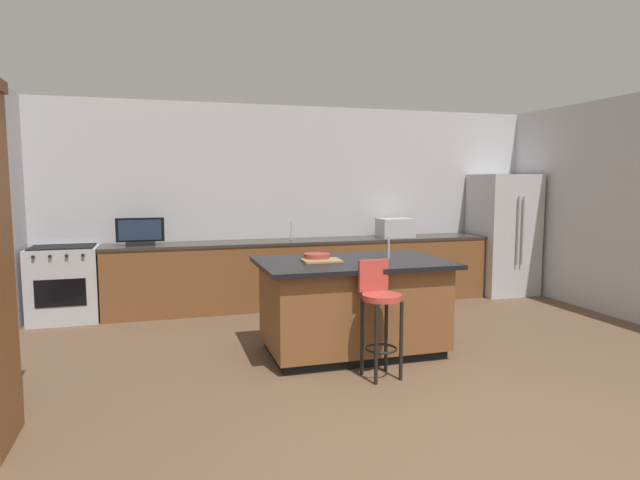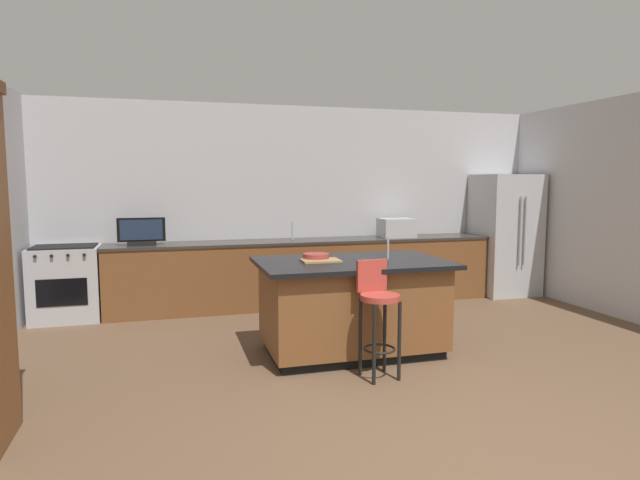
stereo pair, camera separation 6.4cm
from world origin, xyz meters
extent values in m
plane|color=brown|center=(0.00, 0.00, 0.00)|extent=(19.42, 19.42, 0.00)
cube|color=#BCBCC1|center=(0.00, 4.86, 1.37)|extent=(7.53, 0.12, 2.74)
cube|color=brown|center=(-0.03, 4.48, 0.43)|extent=(5.24, 0.60, 0.86)
cube|color=#332D28|center=(-0.03, 4.48, 0.88)|extent=(5.26, 0.62, 0.04)
cube|color=black|center=(-0.13, 2.33, 0.04)|extent=(1.60, 0.93, 0.09)
cube|color=brown|center=(-0.13, 2.33, 0.48)|extent=(1.68, 1.01, 0.79)
cube|color=black|center=(-0.13, 2.33, 0.90)|extent=(1.84, 1.17, 0.04)
cube|color=#B7BABF|center=(3.04, 4.39, 0.90)|extent=(0.84, 0.76, 1.80)
cylinder|color=gray|center=(3.00, 3.98, 0.99)|extent=(0.02, 0.02, 0.99)
cylinder|color=gray|center=(3.08, 3.98, 0.99)|extent=(0.02, 0.02, 0.99)
cube|color=#B7BABF|center=(-3.06, 4.48, 0.45)|extent=(0.79, 0.60, 0.90)
cube|color=black|center=(-3.06, 4.17, 0.41)|extent=(0.55, 0.01, 0.32)
cube|color=black|center=(-3.06, 4.48, 0.91)|extent=(0.71, 0.50, 0.02)
cylinder|color=black|center=(-3.32, 4.16, 0.84)|extent=(0.04, 0.03, 0.04)
cylinder|color=black|center=(-3.15, 4.16, 0.84)|extent=(0.04, 0.03, 0.04)
cylinder|color=black|center=(-2.97, 4.16, 0.84)|extent=(0.04, 0.03, 0.04)
cylinder|color=black|center=(-2.80, 4.16, 0.84)|extent=(0.04, 0.03, 0.04)
cube|color=#B7BABF|center=(1.30, 4.48, 1.03)|extent=(0.48, 0.36, 0.27)
cube|color=black|center=(-2.16, 4.43, 0.93)|extent=(0.34, 0.16, 0.05)
cube|color=black|center=(-2.16, 4.43, 1.10)|extent=(0.57, 0.05, 0.30)
cube|color=#1E2D47|center=(-2.16, 4.40, 1.10)|extent=(0.51, 0.01, 0.25)
cylinder|color=#B2B2B7|center=(-0.20, 4.58, 1.02)|extent=(0.02, 0.02, 0.24)
cylinder|color=#B2B2B7|center=(0.25, 2.33, 1.03)|extent=(0.02, 0.02, 0.22)
cylinder|color=#B23D33|center=(-0.13, 1.61, 0.71)|extent=(0.34, 0.34, 0.05)
cube|color=#B23D33|center=(-0.15, 1.75, 0.87)|extent=(0.29, 0.07, 0.28)
cylinder|color=black|center=(-0.23, 1.47, 0.34)|extent=(0.03, 0.03, 0.68)
cylinder|color=black|center=(0.01, 1.50, 0.34)|extent=(0.03, 0.03, 0.68)
cylinder|color=black|center=(-0.27, 1.71, 0.34)|extent=(0.03, 0.03, 0.68)
cylinder|color=black|center=(-0.02, 1.74, 0.34)|extent=(0.03, 0.03, 0.68)
torus|color=black|center=(-0.13, 1.61, 0.26)|extent=(0.28, 0.28, 0.02)
cylinder|color=#993833|center=(-0.45, 2.48, 0.96)|extent=(0.26, 0.26, 0.06)
cube|color=black|center=(-0.03, 2.30, 0.93)|extent=(0.12, 0.17, 0.01)
cube|color=#A87F51|center=(-0.44, 2.36, 0.93)|extent=(0.38, 0.29, 0.02)
camera|label=1|loc=(-1.93, -2.58, 1.69)|focal=30.26mm
camera|label=2|loc=(-1.86, -2.60, 1.69)|focal=30.26mm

